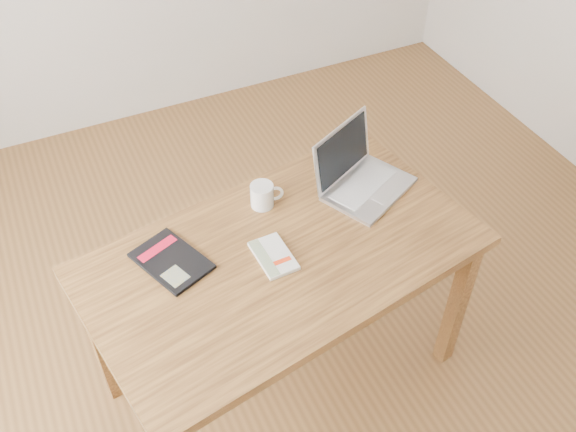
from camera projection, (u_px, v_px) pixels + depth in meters
name	position (u px, v px, depth m)	size (l,w,h in m)	color
room	(275.00, 85.00, 1.83)	(4.04, 4.04, 2.70)	brown
desk	(282.00, 270.00, 2.25)	(1.45, 0.98, 0.75)	brown
white_guidebook	(274.00, 256.00, 2.16)	(0.12, 0.19, 0.02)	silver
black_guidebook	(171.00, 261.00, 2.15)	(0.26, 0.30, 0.01)	black
laptop	(359.00, 175.00, 2.40)	(0.41, 0.38, 0.23)	silver
coffee_mug	(263.00, 195.00, 2.32)	(0.12, 0.09, 0.09)	white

